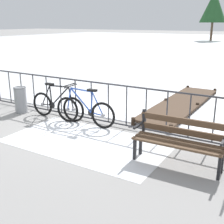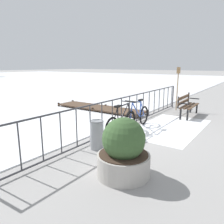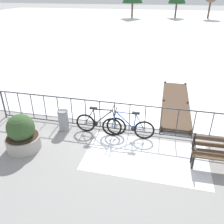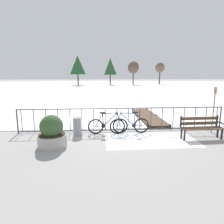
% 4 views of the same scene
% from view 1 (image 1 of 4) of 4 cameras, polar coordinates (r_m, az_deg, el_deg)
% --- Properties ---
extents(ground_plane, '(160.00, 160.00, 0.00)m').
position_cam_1_polar(ground_plane, '(7.86, -5.42, -1.52)').
color(ground_plane, gray).
extents(snow_patch, '(3.51, 1.93, 0.01)m').
position_cam_1_polar(snow_patch, '(6.43, -4.93, -5.79)').
color(snow_patch, white).
rests_on(snow_patch, ground).
extents(railing_fence, '(9.06, 0.06, 1.07)m').
position_cam_1_polar(railing_fence, '(7.70, -5.53, 2.43)').
color(railing_fence, '#38383D').
rests_on(railing_fence, ground).
extents(bicycle_near_railing, '(1.71, 0.52, 0.97)m').
position_cam_1_polar(bicycle_near_railing, '(7.96, -10.51, 1.27)').
color(bicycle_near_railing, black).
rests_on(bicycle_near_railing, ground).
extents(bicycle_second, '(1.71, 0.52, 0.97)m').
position_cam_1_polar(bicycle_second, '(7.37, -5.27, 0.20)').
color(bicycle_second, black).
rests_on(bicycle_second, ground).
extents(park_bench, '(1.61, 0.52, 0.89)m').
position_cam_1_polar(park_bench, '(5.42, 12.84, -4.83)').
color(park_bench, brown).
rests_on(park_bench, ground).
extents(trash_bin, '(0.35, 0.35, 0.73)m').
position_cam_1_polar(trash_bin, '(8.79, -17.23, 2.30)').
color(trash_bin, gray).
rests_on(trash_bin, ground).
extents(wooden_dock, '(1.10, 4.57, 0.20)m').
position_cam_1_polar(wooden_dock, '(9.23, 13.22, 1.67)').
color(wooden_dock, '#4C3828').
rests_on(wooden_dock, ground).
extents(tree_far_west, '(3.48, 3.48, 6.45)m').
position_cam_1_polar(tree_far_west, '(43.48, 19.07, 18.68)').
color(tree_far_west, brown).
rests_on(tree_far_west, ground).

